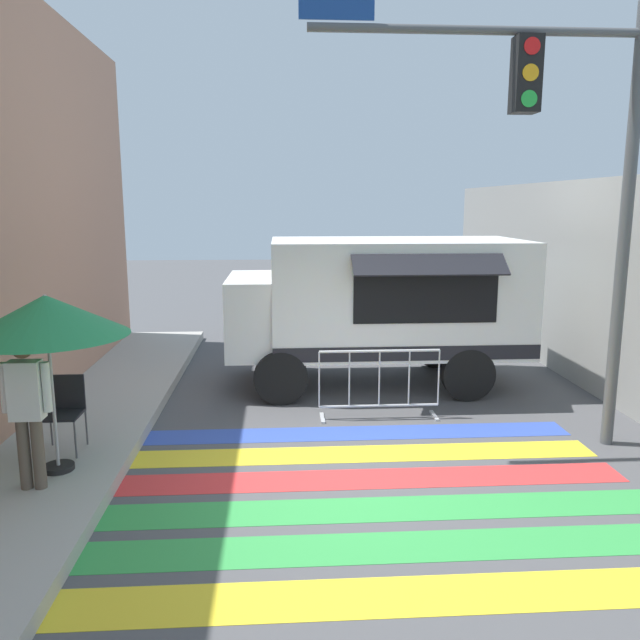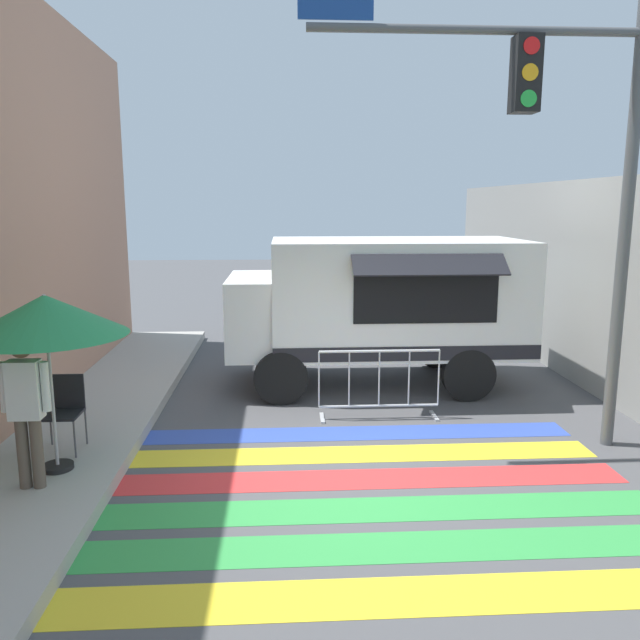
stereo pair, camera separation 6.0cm
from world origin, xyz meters
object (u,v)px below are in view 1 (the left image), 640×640
object	(u,v)px
folding_chair	(64,406)
barricade_front	(379,385)
food_truck	(374,300)
traffic_signal_pole	(566,151)
vendor_person	(27,404)
patio_umbrella	(46,316)

from	to	relation	value
folding_chair	barricade_front	world-z (taller)	folding_chair
food_truck	traffic_signal_pole	bearing A→B (deg)	-58.16
food_truck	vendor_person	size ratio (longest dim) A/B	3.08
food_truck	folding_chair	world-z (taller)	food_truck
food_truck	vendor_person	xyz separation A→B (m)	(-4.41, -4.39, -0.42)
traffic_signal_pole	food_truck	bearing A→B (deg)	121.84
traffic_signal_pole	folding_chair	world-z (taller)	traffic_signal_pole
patio_umbrella	food_truck	bearing A→B (deg)	42.30
patio_umbrella	folding_chair	xyz separation A→B (m)	(-0.12, 0.66, -1.27)
vendor_person	patio_umbrella	bearing A→B (deg)	90.30
food_truck	traffic_signal_pole	distance (m)	4.35
folding_chair	barricade_front	distance (m)	4.47
patio_umbrella	vendor_person	distance (m)	0.99
vendor_person	folding_chair	bearing A→B (deg)	103.64
barricade_front	vendor_person	bearing A→B (deg)	-149.31
food_truck	patio_umbrella	distance (m)	5.84
patio_umbrella	vendor_person	size ratio (longest dim) A/B	1.23
traffic_signal_pole	patio_umbrella	world-z (taller)	traffic_signal_pole
patio_umbrella	folding_chair	distance (m)	1.43
food_truck	folding_chair	bearing A→B (deg)	-143.63
food_truck	traffic_signal_pole	world-z (taller)	traffic_signal_pole
folding_chair	food_truck	bearing A→B (deg)	18.13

